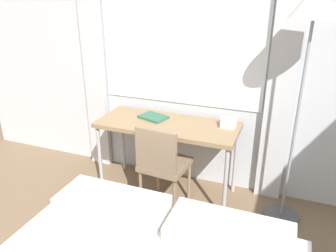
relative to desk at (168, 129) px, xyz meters
The scene contains 6 objects.
wall_back_with_window 0.79m from the desk, 54.69° to the left, with size 5.68×0.13×2.70m.
desk is the anchor object (origin of this frame).
desk_chair 0.35m from the desk, 78.49° to the right, with size 0.43×0.43×0.84m.
standing_lamp 1.48m from the desk, ahead, with size 0.36×0.36×1.96m.
telephone 0.57m from the desk, 12.43° to the left, with size 0.15×0.14×0.09m.
book 0.20m from the desk, 158.84° to the left, with size 0.31×0.26×0.02m.
Camera 1 is at (0.75, 0.32, 1.91)m, focal length 35.00 mm.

